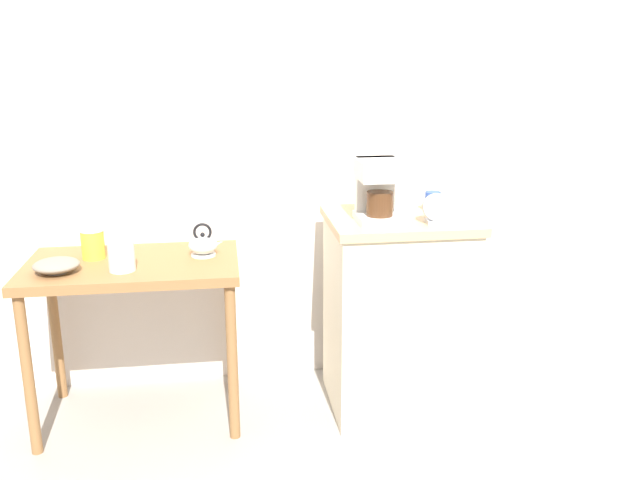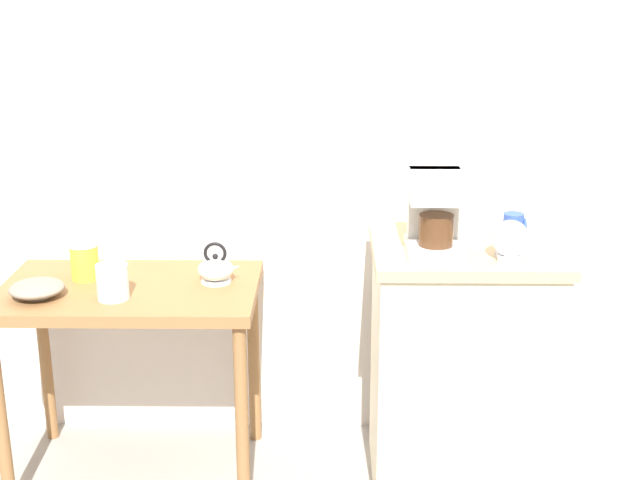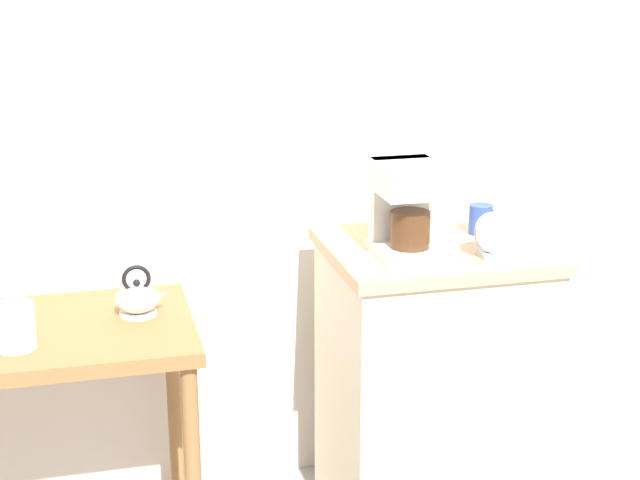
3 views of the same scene
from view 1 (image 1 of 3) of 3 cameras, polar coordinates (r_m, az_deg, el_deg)
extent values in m
plane|color=gray|center=(3.18, -4.26, -13.89)|extent=(8.00, 8.00, 0.00)
cube|color=silver|center=(3.16, -3.47, 12.66)|extent=(4.40, 0.10, 2.80)
cube|color=olive|center=(2.92, -15.63, -2.11)|extent=(0.88, 0.55, 0.04)
cylinder|color=olive|center=(2.92, -23.56, -10.54)|extent=(0.04, 0.04, 0.68)
cylinder|color=olive|center=(2.81, -7.45, -10.30)|extent=(0.04, 0.04, 0.68)
cylinder|color=olive|center=(3.33, -21.55, -7.04)|extent=(0.04, 0.04, 0.68)
cylinder|color=olive|center=(3.24, -7.62, -6.69)|extent=(0.04, 0.04, 0.68)
cube|color=beige|center=(3.04, 6.50, -6.45)|extent=(0.59, 0.51, 0.85)
cube|color=tan|center=(2.90, 6.76, 1.68)|extent=(0.62, 0.54, 0.04)
cylinder|color=gray|center=(2.85, -21.43, -2.54)|extent=(0.08, 0.08, 0.01)
ellipsoid|color=gray|center=(2.85, -21.49, -1.99)|extent=(0.18, 0.18, 0.05)
cylinder|color=white|center=(2.92, -9.87, -1.23)|extent=(0.10, 0.10, 0.01)
ellipsoid|color=white|center=(2.91, -9.90, -0.44)|extent=(0.12, 0.12, 0.07)
cone|color=white|center=(2.91, -8.76, -0.33)|extent=(0.06, 0.03, 0.04)
sphere|color=black|center=(2.90, -9.95, 0.45)|extent=(0.02, 0.02, 0.02)
torus|color=black|center=(2.89, -9.96, 0.67)|extent=(0.08, 0.01, 0.08)
cylinder|color=silver|center=(2.78, -16.51, -1.35)|extent=(0.10, 0.10, 0.12)
cylinder|color=silver|center=(2.76, -16.65, 0.44)|extent=(0.04, 0.04, 0.06)
cylinder|color=gold|center=(2.99, -18.73, -0.37)|extent=(0.10, 0.10, 0.12)
cylinder|color=white|center=(2.97, -18.84, 0.87)|extent=(0.10, 0.10, 0.01)
cube|color=white|center=(2.79, 5.01, 1.83)|extent=(0.18, 0.22, 0.03)
cube|color=white|center=(2.84, 4.67, 4.49)|extent=(0.16, 0.05, 0.26)
cube|color=white|center=(2.74, 5.11, 5.99)|extent=(0.18, 0.22, 0.08)
cylinder|color=#4C2D19|center=(2.76, 5.09, 3.09)|extent=(0.11, 0.11, 0.10)
cylinder|color=#2D4CAD|center=(3.00, 9.54, 3.24)|extent=(0.07, 0.07, 0.09)
torus|color=#2D4CAD|center=(3.01, 10.20, 3.25)|extent=(0.01, 0.06, 0.06)
cylinder|color=#338C4C|center=(3.02, 4.19, 3.43)|extent=(0.08, 0.08, 0.08)
torus|color=#338C4C|center=(3.03, 4.99, 3.45)|extent=(0.01, 0.06, 0.06)
cube|color=#B2B5BA|center=(2.79, 9.80, 1.55)|extent=(0.08, 0.06, 0.02)
cylinder|color=#B2B5BA|center=(2.78, 9.86, 2.76)|extent=(0.11, 0.05, 0.11)
cylinder|color=black|center=(2.77, 9.87, 2.75)|extent=(0.10, 0.04, 0.09)
camera|label=2|loc=(0.36, 94.21, 34.03)|focal=48.82mm
camera|label=3|loc=(0.36, -57.51, 31.29)|focal=54.34mm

